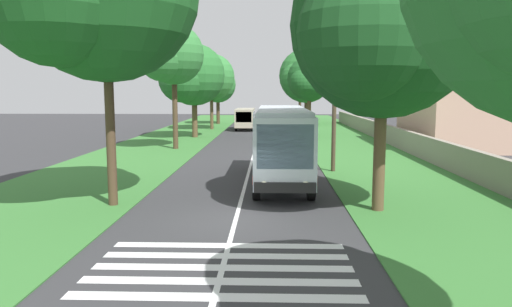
% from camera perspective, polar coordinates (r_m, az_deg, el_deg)
% --- Properties ---
extents(ground, '(160.00, 160.00, 0.00)m').
position_cam_1_polar(ground, '(17.22, -2.45, -7.94)').
color(ground, '#333335').
extents(grass_verge_left, '(120.00, 8.00, 0.04)m').
position_cam_1_polar(grass_verge_left, '(33.25, -14.74, -0.67)').
color(grass_verge_left, '#387533').
rests_on(grass_verge_left, ground).
extents(grass_verge_right, '(120.00, 8.00, 0.04)m').
position_cam_1_polar(grass_verge_right, '(32.63, 14.07, -0.79)').
color(grass_verge_right, '#387533').
rests_on(grass_verge_right, ground).
extents(centre_line, '(110.00, 0.16, 0.01)m').
position_cam_1_polar(centre_line, '(31.91, -0.48, -0.78)').
color(centre_line, silver).
rests_on(centre_line, ground).
extents(coach_bus, '(11.16, 2.62, 3.73)m').
position_cam_1_polar(coach_bus, '(23.86, 3.10, 1.61)').
color(coach_bus, silver).
rests_on(coach_bus, ground).
extents(zebra_crossing, '(4.05, 6.80, 0.01)m').
position_cam_1_polar(zebra_crossing, '(12.81, -4.02, -13.43)').
color(zebra_crossing, silver).
rests_on(zebra_crossing, ground).
extents(trailing_car_0, '(4.30, 1.78, 1.43)m').
position_cam_1_polar(trailing_car_0, '(41.54, 2.76, 2.04)').
color(trailing_car_0, silver).
rests_on(trailing_car_0, ground).
extents(trailing_car_1, '(4.30, 1.78, 1.43)m').
position_cam_1_polar(trailing_car_1, '(48.19, 2.12, 2.79)').
color(trailing_car_1, '#B21E1E').
rests_on(trailing_car_1, ground).
extents(trailing_minibus_0, '(6.00, 2.14, 2.53)m').
position_cam_1_polar(trailing_minibus_0, '(56.81, -1.31, 4.39)').
color(trailing_minibus_0, '#BFB299').
rests_on(trailing_minibus_0, ground).
extents(roadside_tree_left_0, '(6.00, 5.00, 7.95)m').
position_cam_1_polar(roadside_tree_left_0, '(67.38, -4.68, 8.07)').
color(roadside_tree_left_0, '#4C3826').
rests_on(roadside_tree_left_0, grass_verge_left).
extents(roadside_tree_left_1, '(7.11, 5.59, 8.98)m').
position_cam_1_polar(roadside_tree_left_1, '(57.77, -5.52, 8.88)').
color(roadside_tree_left_1, brown).
rests_on(roadside_tree_left_1, grass_verge_left).
extents(roadside_tree_left_3, '(5.83, 4.82, 9.73)m').
position_cam_1_polar(roadside_tree_left_3, '(38.28, -10.08, 11.35)').
color(roadside_tree_left_3, '#4C3826').
rests_on(roadside_tree_left_3, grass_verge_left).
extents(roadside_tree_left_4, '(7.30, 6.18, 9.17)m').
position_cam_1_polar(roadside_tree_left_4, '(47.57, -7.72, 9.10)').
color(roadside_tree_left_4, brown).
rests_on(roadside_tree_left_4, grass_verge_left).
extents(roadside_tree_right_0, '(5.55, 4.61, 8.12)m').
position_cam_1_polar(roadside_tree_right_0, '(49.95, 6.29, 8.70)').
color(roadside_tree_right_0, brown).
rests_on(roadside_tree_right_0, grass_verge_right).
extents(roadside_tree_right_1, '(8.36, 6.87, 10.37)m').
position_cam_1_polar(roadside_tree_right_1, '(18.68, 14.37, 14.01)').
color(roadside_tree_right_1, brown).
rests_on(roadside_tree_right_1, grass_verge_right).
extents(roadside_tree_right_2, '(7.00, 5.89, 10.09)m').
position_cam_1_polar(roadside_tree_right_2, '(77.07, 5.21, 9.23)').
color(roadside_tree_right_2, '#3D2D1E').
rests_on(roadside_tree_right_2, grass_verge_right).
extents(roadside_tree_right_3, '(9.14, 7.55, 10.46)m').
position_cam_1_polar(roadside_tree_right_3, '(67.85, 5.84, 9.04)').
color(roadside_tree_right_3, '#4C3826').
rests_on(roadside_tree_right_3, grass_verge_right).
extents(utility_pole, '(0.24, 1.40, 8.54)m').
position_cam_1_polar(utility_pole, '(27.29, 9.36, 7.10)').
color(utility_pole, '#473828').
rests_on(utility_pole, grass_verge_right).
extents(roadside_wall, '(70.00, 0.40, 1.58)m').
position_cam_1_polar(roadside_wall, '(38.18, 17.51, 1.48)').
color(roadside_wall, gray).
rests_on(roadside_wall, grass_verge_right).
extents(roadside_building, '(11.14, 8.52, 5.67)m').
position_cam_1_polar(roadside_building, '(42.69, 23.47, 4.55)').
color(roadside_building, tan).
rests_on(roadside_building, ground).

